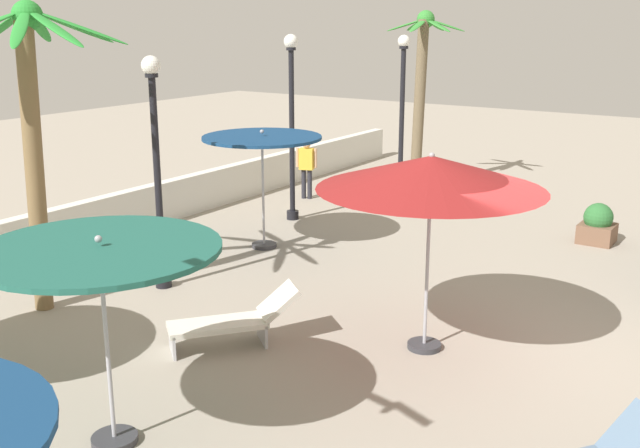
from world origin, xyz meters
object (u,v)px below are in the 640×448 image
patio_umbrella_3 (262,145)px  lamp_post_0 (156,160)px  lamp_post_1 (292,118)px  lounge_chair_0 (234,320)px  guest_0 (307,164)px  palm_tree_0 (421,79)px  palm_tree_1 (32,113)px  lamp_post_3 (402,117)px  patio_umbrella_4 (100,261)px  planter (598,225)px  patio_umbrella_2 (431,173)px

patio_umbrella_3 → lamp_post_0: size_ratio=0.61×
lamp_post_1 → lounge_chair_0: bearing=-151.3°
lamp_post_1 → guest_0: bearing=25.4°
palm_tree_0 → lounge_chair_0: (-10.99, -2.52, -2.56)m
palm_tree_1 → lamp_post_3: size_ratio=1.16×
lamp_post_1 → lamp_post_3: 2.90m
lamp_post_0 → lounge_chair_0: size_ratio=2.21×
patio_umbrella_4 → lamp_post_3: 11.65m
patio_umbrella_4 → planter: patio_umbrella_4 is taller
planter → patio_umbrella_3: bearing=126.2°
patio_umbrella_2 → lamp_post_3: bearing=30.1°
patio_umbrella_2 → lamp_post_1: lamp_post_1 is taller
patio_umbrella_2 → lamp_post_1: 7.45m
patio_umbrella_4 → guest_0: 11.92m
lamp_post_1 → lamp_post_3: (2.47, -1.52, -0.15)m
palm_tree_1 → lamp_post_3: (9.13, -1.65, -0.92)m
palm_tree_0 → palm_tree_1: palm_tree_1 is taller
patio_umbrella_4 → patio_umbrella_3: bearing=24.7°
patio_umbrella_2 → lamp_post_0: bearing=92.5°
guest_0 → planter: 7.36m
lounge_chair_0 → lamp_post_0: bearing=65.4°
patio_umbrella_4 → planter: (10.90, -2.51, -1.75)m
lamp_post_3 → lounge_chair_0: lamp_post_3 is taller
patio_umbrella_2 → palm_tree_0: 10.73m
patio_umbrella_4 → palm_tree_1: 4.76m
lamp_post_3 → planter: (-0.49, -4.92, -1.85)m
patio_umbrella_3 → patio_umbrella_2: bearing=-118.1°
lamp_post_1 → palm_tree_1: bearing=178.9°
palm_tree_1 → planter: size_ratio=5.70×
patio_umbrella_3 → patio_umbrella_4: 7.47m
lamp_post_3 → palm_tree_1: bearing=169.8°
lounge_chair_0 → lamp_post_3: bearing=12.2°
palm_tree_1 → palm_tree_0: bearing=-5.0°
palm_tree_0 → lamp_post_1: 4.90m
palm_tree_1 → planter: (8.63, -6.56, -2.77)m
patio_umbrella_3 → lounge_chair_0: (-4.05, -2.58, -1.74)m
patio_umbrella_2 → patio_umbrella_4: size_ratio=1.23×
planter → palm_tree_0: bearing=63.1°
patio_umbrella_2 → lounge_chair_0: size_ratio=1.74×
patio_umbrella_4 → lamp_post_0: (3.94, 3.15, 0.12)m
palm_tree_1 → lamp_post_1: (6.66, -0.13, -0.78)m
palm_tree_0 → lamp_post_1: palm_tree_0 is taller
lamp_post_0 → planter: (6.96, -5.66, -1.87)m
patio_umbrella_3 → palm_tree_0: 6.99m
lounge_chair_0 → planter: 8.71m
palm_tree_0 → planter: 6.74m
lamp_post_3 → lounge_chair_0: 9.05m
patio_umbrella_4 → lamp_post_3: size_ratio=0.61×
lamp_post_1 → guest_0: (1.90, 0.90, -1.47)m
patio_umbrella_3 → guest_0: (4.04, 1.71, -1.22)m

